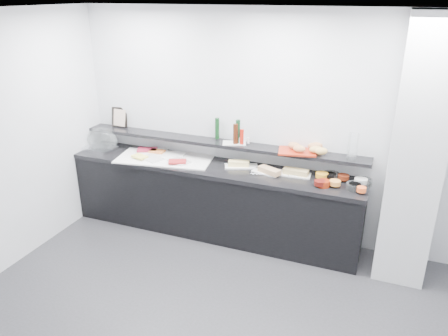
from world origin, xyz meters
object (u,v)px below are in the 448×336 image
at_px(sandwich_plate_mid, 266,172).
at_px(framed_print, 119,117).
at_px(carafe, 353,147).
at_px(bread_tray, 297,151).
at_px(condiment_tray, 234,143).
at_px(cloche_base, 99,148).

xyz_separation_m(sandwich_plate_mid, framed_print, (-2.13, 0.26, 0.37)).
height_order(sandwich_plate_mid, carafe, carafe).
bearing_deg(bread_tray, condiment_tray, 166.52).
bearing_deg(cloche_base, carafe, 11.36).
bearing_deg(sandwich_plate_mid, cloche_base, -165.37).
bearing_deg(carafe, condiment_tray, 178.46).
relative_size(cloche_base, bread_tray, 1.06).
xyz_separation_m(framed_print, condiment_tray, (1.68, -0.10, -0.12)).
bearing_deg(bread_tray, cloche_base, 172.12).
distance_m(sandwich_plate_mid, condiment_tray, 0.54).
distance_m(framed_print, bread_tray, 2.45).
xyz_separation_m(cloche_base, bread_tray, (2.59, 0.18, 0.24)).
xyz_separation_m(cloche_base, framed_print, (0.15, 0.31, 0.36)).
distance_m(cloche_base, bread_tray, 2.61).
distance_m(cloche_base, framed_print, 0.50).
xyz_separation_m(cloche_base, condiment_tray, (1.82, 0.21, 0.24)).
distance_m(condiment_tray, bread_tray, 0.77).
relative_size(framed_print, bread_tray, 0.62).
bearing_deg(bread_tray, framed_print, 165.16).
xyz_separation_m(framed_print, carafe, (3.04, -0.14, 0.02)).
height_order(condiment_tray, carafe, carafe).
xyz_separation_m(sandwich_plate_mid, bread_tray, (0.32, 0.14, 0.25)).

